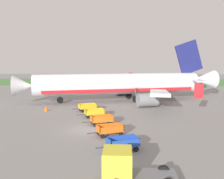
{
  "coord_description": "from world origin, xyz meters",
  "views": [
    {
      "loc": [
        3.26,
        -25.56,
        7.31
      ],
      "look_at": [
        2.03,
        12.87,
        2.8
      ],
      "focal_mm": 39.56,
      "sensor_mm": 36.0,
      "label": 1
    }
  ],
  "objects_px": {
    "baggage_cart_third_in_row": "(102,120)",
    "baggage_cart_fourth_in_row": "(94,113)",
    "airplane": "(124,84)",
    "baggage_cart_nearest": "(123,143)",
    "baggage_cart_second_in_row": "(110,130)",
    "baggage_cart_far_end": "(88,107)",
    "service_truck_beside_carts": "(126,166)",
    "traffic_cone_near_plane": "(90,110)",
    "traffic_cone_mid_apron": "(46,108)"
  },
  "relations": [
    {
      "from": "baggage_cart_third_in_row",
      "to": "baggage_cart_fourth_in_row",
      "type": "bearing_deg",
      "value": 108.28
    },
    {
      "from": "baggage_cart_third_in_row",
      "to": "airplane",
      "type": "bearing_deg",
      "value": 80.44
    },
    {
      "from": "baggage_cart_nearest",
      "to": "baggage_cart_second_in_row",
      "type": "xyz_separation_m",
      "value": [
        -1.22,
        3.95,
        0.0
      ]
    },
    {
      "from": "baggage_cart_nearest",
      "to": "baggage_cart_far_end",
      "type": "bearing_deg",
      "value": 107.49
    },
    {
      "from": "service_truck_beside_carts",
      "to": "baggage_cart_far_end",
      "type": "bearing_deg",
      "value": 103.39
    },
    {
      "from": "baggage_cart_far_end",
      "to": "traffic_cone_near_plane",
      "type": "distance_m",
      "value": 1.08
    },
    {
      "from": "baggage_cart_third_in_row",
      "to": "traffic_cone_mid_apron",
      "type": "bearing_deg",
      "value": 139.16
    },
    {
      "from": "baggage_cart_fourth_in_row",
      "to": "baggage_cart_third_in_row",
      "type": "bearing_deg",
      "value": -71.72
    },
    {
      "from": "airplane",
      "to": "traffic_cone_mid_apron",
      "type": "bearing_deg",
      "value": -140.34
    },
    {
      "from": "traffic_cone_near_plane",
      "to": "traffic_cone_mid_apron",
      "type": "distance_m",
      "value": 6.58
    },
    {
      "from": "baggage_cart_far_end",
      "to": "baggage_cart_fourth_in_row",
      "type": "bearing_deg",
      "value": -70.2
    },
    {
      "from": "baggage_cart_third_in_row",
      "to": "traffic_cone_near_plane",
      "type": "bearing_deg",
      "value": 108.25
    },
    {
      "from": "baggage_cart_second_in_row",
      "to": "baggage_cart_fourth_in_row",
      "type": "relative_size",
      "value": 0.99
    },
    {
      "from": "baggage_cart_nearest",
      "to": "baggage_cart_fourth_in_row",
      "type": "distance_m",
      "value": 12.29
    },
    {
      "from": "baggage_cart_far_end",
      "to": "airplane",
      "type": "bearing_deg",
      "value": 59.99
    },
    {
      "from": "service_truck_beside_carts",
      "to": "traffic_cone_near_plane",
      "type": "height_order",
      "value": "service_truck_beside_carts"
    },
    {
      "from": "baggage_cart_fourth_in_row",
      "to": "baggage_cart_far_end",
      "type": "xyz_separation_m",
      "value": [
        -1.39,
        3.86,
        0.0
      ]
    },
    {
      "from": "baggage_cart_far_end",
      "to": "baggage_cart_third_in_row",
      "type": "bearing_deg",
      "value": -70.95
    },
    {
      "from": "baggage_cart_far_end",
      "to": "traffic_cone_mid_apron",
      "type": "relative_size",
      "value": 4.84
    },
    {
      "from": "airplane",
      "to": "service_truck_beside_carts",
      "type": "bearing_deg",
      "value": -90.88
    },
    {
      "from": "baggage_cart_second_in_row",
      "to": "traffic_cone_mid_apron",
      "type": "relative_size",
      "value": 4.84
    },
    {
      "from": "airplane",
      "to": "baggage_cart_far_end",
      "type": "height_order",
      "value": "airplane"
    },
    {
      "from": "baggage_cart_second_in_row",
      "to": "baggage_cart_third_in_row",
      "type": "xyz_separation_m",
      "value": [
        -1.09,
        4.09,
        0.0
      ]
    },
    {
      "from": "baggage_cart_far_end",
      "to": "traffic_cone_near_plane",
      "type": "xyz_separation_m",
      "value": [
        0.44,
        -0.96,
        -0.24
      ]
    },
    {
      "from": "traffic_cone_near_plane",
      "to": "baggage_cart_far_end",
      "type": "bearing_deg",
      "value": 114.43
    },
    {
      "from": "baggage_cart_third_in_row",
      "to": "service_truck_beside_carts",
      "type": "distance_m",
      "value": 13.78
    },
    {
      "from": "baggage_cart_nearest",
      "to": "traffic_cone_near_plane",
      "type": "distance_m",
      "value": 15.35
    },
    {
      "from": "baggage_cart_nearest",
      "to": "baggage_cart_fourth_in_row",
      "type": "height_order",
      "value": "same"
    },
    {
      "from": "baggage_cart_fourth_in_row",
      "to": "traffic_cone_near_plane",
      "type": "distance_m",
      "value": 3.06
    },
    {
      "from": "airplane",
      "to": "baggage_cart_fourth_in_row",
      "type": "distance_m",
      "value": 14.23
    },
    {
      "from": "service_truck_beside_carts",
      "to": "traffic_cone_mid_apron",
      "type": "xyz_separation_m",
      "value": [
        -11.12,
        21.08,
        -0.73
      ]
    },
    {
      "from": "baggage_cart_fourth_in_row",
      "to": "baggage_cart_nearest",
      "type": "bearing_deg",
      "value": -73.28
    },
    {
      "from": "service_truck_beside_carts",
      "to": "traffic_cone_near_plane",
      "type": "xyz_separation_m",
      "value": [
        -4.6,
        20.19,
        -0.73
      ]
    },
    {
      "from": "baggage_cart_far_end",
      "to": "traffic_cone_mid_apron",
      "type": "distance_m",
      "value": 6.09
    },
    {
      "from": "baggage_cart_nearest",
      "to": "service_truck_beside_carts",
      "type": "xyz_separation_m",
      "value": [
        0.11,
        -5.52,
        0.5
      ]
    },
    {
      "from": "baggage_cart_third_in_row",
      "to": "service_truck_beside_carts",
      "type": "height_order",
      "value": "service_truck_beside_carts"
    },
    {
      "from": "airplane",
      "to": "service_truck_beside_carts",
      "type": "xyz_separation_m",
      "value": [
        -0.47,
        -30.69,
        -1.95
      ]
    },
    {
      "from": "baggage_cart_third_in_row",
      "to": "baggage_cart_far_end",
      "type": "height_order",
      "value": "same"
    },
    {
      "from": "baggage_cart_third_in_row",
      "to": "traffic_cone_mid_apron",
      "type": "distance_m",
      "value": 11.51
    },
    {
      "from": "airplane",
      "to": "baggage_cart_second_in_row",
      "type": "distance_m",
      "value": 21.43
    },
    {
      "from": "baggage_cart_fourth_in_row",
      "to": "traffic_cone_near_plane",
      "type": "relative_size",
      "value": 4.93
    },
    {
      "from": "airplane",
      "to": "traffic_cone_near_plane",
      "type": "bearing_deg",
      "value": -115.8
    },
    {
      "from": "baggage_cart_nearest",
      "to": "baggage_cart_third_in_row",
      "type": "bearing_deg",
      "value": 106.0
    },
    {
      "from": "baggage_cart_nearest",
      "to": "baggage_cart_fourth_in_row",
      "type": "xyz_separation_m",
      "value": [
        -3.54,
        11.77,
        0.0
      ]
    },
    {
      "from": "baggage_cart_nearest",
      "to": "service_truck_beside_carts",
      "type": "bearing_deg",
      "value": -88.87
    },
    {
      "from": "baggage_cart_fourth_in_row",
      "to": "traffic_cone_near_plane",
      "type": "xyz_separation_m",
      "value": [
        -0.95,
        2.9,
        -0.24
      ]
    },
    {
      "from": "service_truck_beside_carts",
      "to": "baggage_cart_second_in_row",
      "type": "bearing_deg",
      "value": 97.96
    },
    {
      "from": "airplane",
      "to": "baggage_cart_fourth_in_row",
      "type": "relative_size",
      "value": 10.3
    },
    {
      "from": "traffic_cone_mid_apron",
      "to": "baggage_cart_nearest",
      "type": "bearing_deg",
      "value": -54.73
    },
    {
      "from": "baggage_cart_third_in_row",
      "to": "traffic_cone_near_plane",
      "type": "height_order",
      "value": "baggage_cart_third_in_row"
    }
  ]
}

